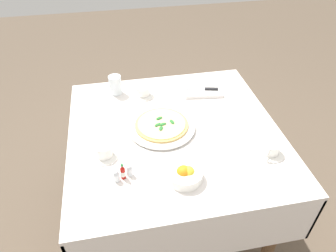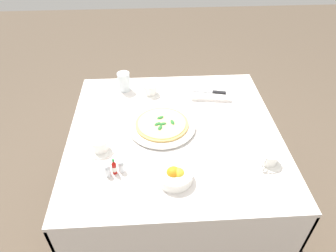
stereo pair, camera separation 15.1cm
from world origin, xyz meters
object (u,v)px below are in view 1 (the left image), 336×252
water_glass_right_edge (116,86)px  napkin_folded (203,91)px  pizza_plate (162,126)px  dinner_knife (203,89)px  coffee_cup_near_left (104,151)px  salt_shaker (116,176)px  hot_sauce_bottle (123,172)px  citrus_bowl (185,174)px  pepper_shaker (130,171)px  coffee_cup_center_back (271,149)px  pizza (162,124)px  coffee_cup_far_left (143,91)px

water_glass_right_edge → napkin_folded: bearing=169.8°
pizza_plate → water_glass_right_edge: size_ratio=3.07×
napkin_folded → dinner_knife: size_ratio=1.20×
coffee_cup_near_left → salt_shaker: 0.16m
coffee_cup_near_left → napkin_folded: (-0.58, -0.41, -0.02)m
dinner_knife → hot_sauce_bottle: size_ratio=2.34×
coffee_cup_near_left → citrus_bowl: size_ratio=0.87×
pizza_plate → pepper_shaker: size_ratio=5.95×
coffee_cup_center_back → napkin_folded: coffee_cup_center_back is taller
napkin_folded → dinner_knife: dinner_knife is taller
napkin_folded → citrus_bowl: 0.66m
pizza_plate → citrus_bowl: citrus_bowl is taller
water_glass_right_edge → citrus_bowl: size_ratio=0.73×
pizza → citrus_bowl: (-0.04, 0.34, 0.00)m
coffee_cup_near_left → salt_shaker: (-0.05, 0.16, -0.00)m
coffee_cup_far_left → hot_sauce_bottle: 0.61m
coffee_cup_center_back → napkin_folded: (0.16, -0.54, -0.02)m
coffee_cup_far_left → coffee_cup_center_back: (-0.51, 0.57, -0.00)m
hot_sauce_bottle → pepper_shaker: (-0.03, -0.01, -0.01)m
water_glass_right_edge → pepper_shaker: water_glass_right_edge is taller
pizza_plate → coffee_cup_far_left: bearing=-80.2°
pizza_plate → salt_shaker: 0.38m
pizza → coffee_cup_center_back: 0.53m
coffee_cup_near_left → pizza: bearing=-153.7°
pizza → napkin_folded: size_ratio=1.13×
pepper_shaker → citrus_bowl: bearing=164.5°
pizza_plate → coffee_cup_near_left: coffee_cup_near_left is taller
pizza_plate → water_glass_right_edge: (0.20, -0.36, 0.04)m
coffee_cup_near_left → hot_sauce_bottle: bearing=116.8°
citrus_bowl → pepper_shaker: size_ratio=2.67×
coffee_cup_near_left → dinner_knife: coffee_cup_near_left is taller
coffee_cup_far_left → hot_sauce_bottle: bearing=74.9°
water_glass_right_edge → citrus_bowl: (-0.24, 0.70, -0.02)m
napkin_folded → citrus_bowl: bearing=74.2°
napkin_folded → hot_sauce_bottle: bearing=54.7°
napkin_folded → pepper_shaker: pepper_shaker is taller
pepper_shaker → napkin_folded: bearing=-130.8°
coffee_cup_center_back → pizza_plate: bearing=-30.6°
coffee_cup_center_back → coffee_cup_near_left: bearing=-9.7°
hot_sauce_bottle → pizza: bearing=-126.5°
citrus_bowl → hot_sauce_bottle: (0.25, -0.05, 0.01)m
hot_sauce_bottle → dinner_knife: bearing=-131.8°
citrus_bowl → hot_sauce_bottle: hot_sauce_bottle is taller
citrus_bowl → coffee_cup_near_left: bearing=-31.3°
dinner_knife → salt_shaker: (0.53, 0.57, 0.00)m
water_glass_right_edge → hot_sauce_bottle: water_glass_right_edge is taller
pizza_plate → hot_sauce_bottle: hot_sauce_bottle is taller
coffee_cup_far_left → napkin_folded: bearing=174.2°
coffee_cup_far_left → water_glass_right_edge: size_ratio=1.20×
napkin_folded → coffee_cup_center_back: bearing=113.4°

